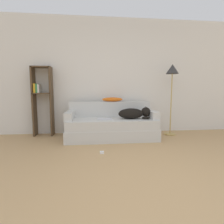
{
  "coord_description": "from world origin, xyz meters",
  "views": [
    {
      "loc": [
        -0.59,
        -1.39,
        1.0
      ],
      "look_at": [
        -0.22,
        2.14,
        0.58
      ],
      "focal_mm": 28.0,
      "sensor_mm": 36.0,
      "label": 1
    }
  ],
  "objects_px": {
    "couch": "(112,129)",
    "throw_pillow": "(112,99)",
    "dog": "(135,113)",
    "laptop": "(105,119)",
    "power_adapter": "(102,152)",
    "bookshelf": "(42,97)",
    "floor_lamp": "(172,76)"
  },
  "relations": [
    {
      "from": "laptop",
      "to": "power_adapter",
      "type": "height_order",
      "value": "laptop"
    },
    {
      "from": "throw_pillow",
      "to": "bookshelf",
      "type": "bearing_deg",
      "value": 176.29
    },
    {
      "from": "bookshelf",
      "to": "floor_lamp",
      "type": "distance_m",
      "value": 2.95
    },
    {
      "from": "throw_pillow",
      "to": "power_adapter",
      "type": "height_order",
      "value": "throw_pillow"
    },
    {
      "from": "couch",
      "to": "bookshelf",
      "type": "xyz_separation_m",
      "value": [
        -1.52,
        0.43,
        0.65
      ]
    },
    {
      "from": "laptop",
      "to": "throw_pillow",
      "type": "xyz_separation_m",
      "value": [
        0.2,
        0.37,
        0.38
      ]
    },
    {
      "from": "throw_pillow",
      "to": "dog",
      "type": "bearing_deg",
      "value": -44.51
    },
    {
      "from": "floor_lamp",
      "to": "power_adapter",
      "type": "xyz_separation_m",
      "value": [
        -1.64,
        -1.08,
        -1.32
      ]
    },
    {
      "from": "bookshelf",
      "to": "floor_lamp",
      "type": "xyz_separation_m",
      "value": [
        2.9,
        -0.23,
        0.47
      ]
    },
    {
      "from": "bookshelf",
      "to": "power_adapter",
      "type": "xyz_separation_m",
      "value": [
        1.27,
        -1.32,
        -0.85
      ]
    },
    {
      "from": "throw_pillow",
      "to": "power_adapter",
      "type": "bearing_deg",
      "value": -103.94
    },
    {
      "from": "dog",
      "to": "laptop",
      "type": "relative_size",
      "value": 2.05
    },
    {
      "from": "couch",
      "to": "laptop",
      "type": "xyz_separation_m",
      "value": [
        -0.14,
        -0.05,
        0.23
      ]
    },
    {
      "from": "power_adapter",
      "to": "bookshelf",
      "type": "bearing_deg",
      "value": 133.97
    },
    {
      "from": "floor_lamp",
      "to": "dog",
      "type": "bearing_deg",
      "value": -162.83
    },
    {
      "from": "dog",
      "to": "throw_pillow",
      "type": "relative_size",
      "value": 1.45
    },
    {
      "from": "throw_pillow",
      "to": "floor_lamp",
      "type": "relative_size",
      "value": 0.29
    },
    {
      "from": "couch",
      "to": "throw_pillow",
      "type": "height_order",
      "value": "throw_pillow"
    },
    {
      "from": "couch",
      "to": "laptop",
      "type": "distance_m",
      "value": 0.27
    },
    {
      "from": "couch",
      "to": "floor_lamp",
      "type": "bearing_deg",
      "value": 7.93
    },
    {
      "from": "dog",
      "to": "bookshelf",
      "type": "relative_size",
      "value": 0.44
    },
    {
      "from": "laptop",
      "to": "dog",
      "type": "bearing_deg",
      "value": 2.55
    },
    {
      "from": "throw_pillow",
      "to": "floor_lamp",
      "type": "height_order",
      "value": "floor_lamp"
    },
    {
      "from": "throw_pillow",
      "to": "bookshelf",
      "type": "distance_m",
      "value": 1.57
    },
    {
      "from": "couch",
      "to": "throw_pillow",
      "type": "bearing_deg",
      "value": 80.69
    },
    {
      "from": "power_adapter",
      "to": "throw_pillow",
      "type": "bearing_deg",
      "value": 76.06
    },
    {
      "from": "power_adapter",
      "to": "couch",
      "type": "bearing_deg",
      "value": 74.42
    },
    {
      "from": "bookshelf",
      "to": "power_adapter",
      "type": "distance_m",
      "value": 2.02
    },
    {
      "from": "floor_lamp",
      "to": "power_adapter",
      "type": "relative_size",
      "value": 23.86
    },
    {
      "from": "dog",
      "to": "laptop",
      "type": "xyz_separation_m",
      "value": [
        -0.62,
        0.04,
        -0.11
      ]
    },
    {
      "from": "dog",
      "to": "power_adapter",
      "type": "distance_m",
      "value": 1.2
    },
    {
      "from": "laptop",
      "to": "power_adapter",
      "type": "bearing_deg",
      "value": -90.74
    }
  ]
}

